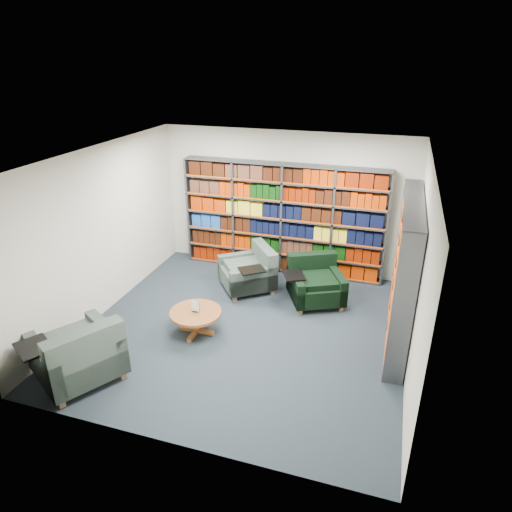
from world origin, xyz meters
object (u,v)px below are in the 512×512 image
(chair_teal_left, at_px, (251,272))
(coffee_table, at_px, (196,316))
(chair_green_right, at_px, (314,283))
(chair_teal_front, at_px, (80,357))

(chair_teal_left, height_order, coffee_table, chair_teal_left)
(chair_green_right, xyz_separation_m, chair_teal_front, (-2.60, -3.16, 0.05))
(chair_teal_left, distance_m, coffee_table, 1.75)
(chair_teal_left, xyz_separation_m, coffee_table, (-0.37, -1.71, -0.02))
(chair_green_right, xyz_separation_m, coffee_table, (-1.59, -1.62, -0.02))
(chair_green_right, bearing_deg, chair_teal_front, -129.45)
(chair_teal_left, height_order, chair_teal_front, chair_teal_front)
(chair_green_right, height_order, coffee_table, chair_green_right)
(chair_teal_front, distance_m, coffee_table, 1.83)
(chair_green_right, height_order, chair_teal_front, chair_teal_front)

